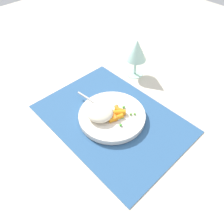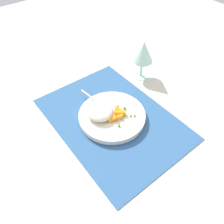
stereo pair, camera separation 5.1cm
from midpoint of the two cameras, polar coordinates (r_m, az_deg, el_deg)
The scene contains 8 objects.
ground_plane at distance 0.78m, azimuth -1.86°, elevation -1.86°, with size 2.40×2.40×0.00m, color beige.
placemat at distance 0.77m, azimuth -1.87°, elevation -1.71°, with size 0.51×0.36×0.01m, color #2D5684.
plate at distance 0.76m, azimuth -1.89°, elevation -1.08°, with size 0.23×0.23×0.02m, color silver.
rice_mound at distance 0.74m, azimuth -5.12°, elevation -0.11°, with size 0.09×0.09×0.04m, color beige.
carrot_portion at distance 0.75m, azimuth -0.75°, elevation -0.47°, with size 0.06×0.07×0.02m.
pea_scatter at distance 0.75m, azimuth 0.20°, elevation -0.68°, with size 0.08×0.09×0.01m.
fork at distance 0.78m, azimuth -4.26°, elevation 1.05°, with size 0.20×0.03×0.01m.
wine_glass at distance 0.90m, azimuth 4.70°, elevation 15.33°, with size 0.08×0.08×0.16m.
Camera 1 is at (0.37, -0.35, 0.59)m, focal length 35.54 mm.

